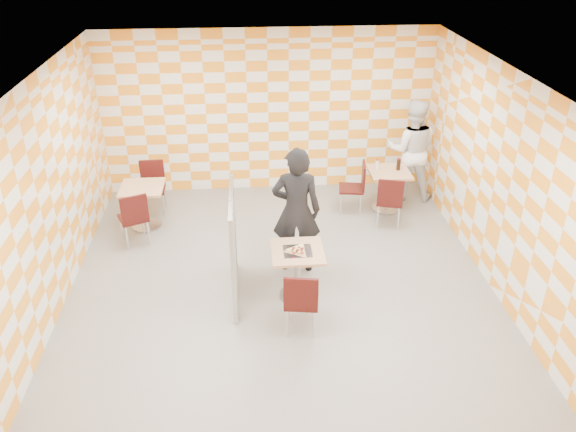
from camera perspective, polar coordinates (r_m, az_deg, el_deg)
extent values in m
plane|color=gray|center=(7.96, -0.61, -8.00)|extent=(7.00, 7.00, 0.00)
plane|color=white|center=(6.61, -0.75, 13.29)|extent=(7.00, 7.00, 0.00)
plane|color=white|center=(10.40, -2.02, 10.47)|extent=(6.00, 0.00, 6.00)
plane|color=white|center=(7.60, -23.86, 0.69)|extent=(0.00, 7.00, 7.00)
plane|color=white|center=(7.93, 21.53, 2.32)|extent=(0.00, 7.00, 7.00)
cube|color=tan|center=(7.52, 0.97, -3.66)|extent=(0.70, 0.70, 0.04)
cylinder|color=#A5A5AA|center=(7.72, 0.95, -5.91)|extent=(0.08, 0.08, 0.70)
cylinder|color=#A5A5AA|center=(7.93, 0.92, -8.02)|extent=(0.50, 0.50, 0.03)
cube|color=tan|center=(9.97, 10.24, 4.42)|extent=(0.70, 0.70, 0.04)
cylinder|color=#A5A5AA|center=(10.12, 10.06, 2.57)|extent=(0.08, 0.08, 0.70)
cylinder|color=#A5A5AA|center=(10.28, 9.89, 0.79)|extent=(0.50, 0.50, 0.03)
cube|color=tan|center=(9.55, -14.62, 2.80)|extent=(0.70, 0.70, 0.04)
cylinder|color=#A5A5AA|center=(9.70, -14.36, 0.89)|extent=(0.08, 0.08, 0.70)
cylinder|color=#A5A5AA|center=(9.87, -14.11, -0.93)|extent=(0.50, 0.50, 0.03)
cube|color=#3A0D0B|center=(7.11, 1.39, -8.58)|extent=(0.48, 0.48, 0.04)
cube|color=#3A0D0B|center=(6.80, 1.32, -7.93)|extent=(0.42, 0.10, 0.45)
cylinder|color=silver|center=(7.39, 2.77, -9.28)|extent=(0.03, 0.03, 0.43)
cylinder|color=silver|center=(7.40, 0.11, -9.17)|extent=(0.03, 0.03, 0.43)
cylinder|color=silver|center=(7.12, 2.68, -10.97)|extent=(0.03, 0.03, 0.43)
cylinder|color=silver|center=(7.14, -0.10, -10.85)|extent=(0.03, 0.03, 0.43)
cube|color=#3A0D0B|center=(9.58, 10.27, 1.52)|extent=(0.51, 0.51, 0.04)
cube|color=#3A0D0B|center=(9.29, 10.37, 2.34)|extent=(0.42, 0.15, 0.45)
cylinder|color=silver|center=(9.84, 11.16, 0.67)|extent=(0.03, 0.03, 0.43)
cylinder|color=silver|center=(9.84, 9.19, 0.84)|extent=(0.03, 0.03, 0.43)
cylinder|color=silver|center=(9.54, 11.14, -0.28)|extent=(0.03, 0.03, 0.43)
cylinder|color=silver|center=(9.54, 9.11, -0.10)|extent=(0.03, 0.03, 0.43)
cube|color=#3A0D0B|center=(9.91, 6.43, 2.79)|extent=(0.48, 0.48, 0.04)
cube|color=#3A0D0B|center=(9.82, 7.68, 4.06)|extent=(0.10, 0.42, 0.45)
cylinder|color=silver|center=(10.16, 5.38, 2.05)|extent=(0.03, 0.03, 0.43)
cylinder|color=silver|center=(9.86, 5.40, 1.17)|extent=(0.03, 0.03, 0.43)
cylinder|color=silver|center=(10.18, 7.29, 1.98)|extent=(0.03, 0.03, 0.43)
cylinder|color=silver|center=(9.88, 7.37, 1.10)|extent=(0.03, 0.03, 0.43)
cube|color=#3A0D0B|center=(9.24, -15.45, -0.20)|extent=(0.55, 0.55, 0.04)
cube|color=#3A0D0B|center=(8.95, -15.34, 0.65)|extent=(0.40, 0.20, 0.45)
cylinder|color=silver|center=(9.52, -14.54, -0.77)|extent=(0.03, 0.03, 0.43)
cylinder|color=silver|center=(9.47, -16.51, -1.24)|extent=(0.03, 0.03, 0.43)
cylinder|color=silver|center=(9.23, -13.99, -1.69)|extent=(0.03, 0.03, 0.43)
cylinder|color=silver|center=(9.18, -16.02, -2.18)|extent=(0.03, 0.03, 0.43)
cube|color=#3A0D0B|center=(10.09, -13.58, 2.62)|extent=(0.43, 0.43, 0.04)
cube|color=#3A0D0B|center=(10.17, -13.63, 4.37)|extent=(0.42, 0.05, 0.45)
cylinder|color=silver|center=(10.07, -14.48, 0.93)|extent=(0.03, 0.03, 0.43)
cylinder|color=silver|center=(10.02, -12.56, 1.04)|extent=(0.03, 0.03, 0.43)
cylinder|color=silver|center=(10.37, -14.27, 1.81)|extent=(0.03, 0.03, 0.43)
cylinder|color=silver|center=(10.32, -12.41, 1.92)|extent=(0.03, 0.03, 0.43)
cube|color=white|center=(7.57, -5.57, -2.96)|extent=(0.02, 1.30, 1.40)
cube|color=#B2B2B7|center=(7.22, -5.83, 1.91)|extent=(0.05, 1.30, 0.05)
cube|color=#B2B2B7|center=(7.97, -5.32, -7.36)|extent=(0.05, 1.30, 0.05)
cube|color=#B2B2B7|center=(7.03, -5.60, -5.74)|extent=(0.05, 0.05, 1.50)
cylinder|color=#B2B2B7|center=(7.49, -5.31, -10.63)|extent=(0.08, 0.08, 0.05)
cube|color=#B2B2B7|center=(8.13, -5.54, -0.55)|extent=(0.05, 0.05, 1.50)
cylinder|color=#B2B2B7|center=(8.54, -5.30, -5.09)|extent=(0.08, 0.08, 0.05)
imported|color=black|center=(8.03, 0.85, 0.53)|extent=(0.75, 0.54, 1.93)
imported|color=white|center=(10.44, 12.41, 6.58)|extent=(1.04, 0.89, 1.87)
cube|color=silver|center=(7.50, 0.98, -3.59)|extent=(0.38, 0.34, 0.01)
cone|color=tan|center=(7.49, 0.98, -3.51)|extent=(0.40, 0.40, 0.02)
cone|color=#F2D88C|center=(7.50, 0.97, -3.34)|extent=(0.33, 0.33, 0.01)
cylinder|color=maroon|center=(7.39, 0.59, -3.79)|extent=(0.04, 0.04, 0.01)
cylinder|color=maroon|center=(7.41, 1.44, -3.71)|extent=(0.04, 0.04, 0.01)
cylinder|color=maroon|center=(7.46, 1.00, -3.44)|extent=(0.04, 0.04, 0.01)
cylinder|color=maroon|center=(7.50, 0.58, -3.25)|extent=(0.04, 0.04, 0.01)
cylinder|color=maroon|center=(7.49, 1.44, -3.30)|extent=(0.04, 0.04, 0.01)
torus|color=black|center=(7.45, 1.39, -3.45)|extent=(0.03, 0.03, 0.01)
torus|color=black|center=(7.42, 0.87, -3.60)|extent=(0.03, 0.03, 0.01)
torus|color=black|center=(7.51, 1.11, -3.18)|extent=(0.03, 0.03, 0.01)
torus|color=black|center=(7.45, 0.46, -3.45)|extent=(0.03, 0.03, 0.01)
cylinder|color=white|center=(9.96, 9.03, 5.14)|extent=(0.06, 0.06, 0.16)
cylinder|color=red|center=(9.92, 9.08, 5.67)|extent=(0.04, 0.04, 0.04)
cylinder|color=black|center=(9.99, 11.16, 5.15)|extent=(0.07, 0.07, 0.20)
cylinder|color=red|center=(9.95, 11.23, 5.76)|extent=(0.03, 0.03, 0.03)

